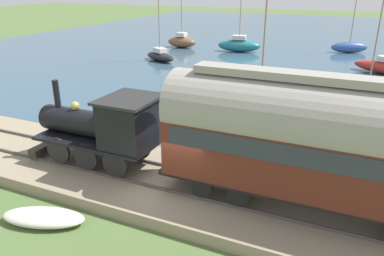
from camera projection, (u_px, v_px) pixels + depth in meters
The scene contains 12 objects.
ground_plane at pixel (176, 200), 13.64m from camera, with size 200.00×200.00×0.00m, color #516B38.
harbor_water at pixel (320, 40), 50.41m from camera, with size 80.00×80.00×0.01m.
rail_embankment at pixel (183, 187), 14.04m from camera, with size 4.99×56.00×0.56m.
steam_locomotive at pixel (107, 125), 14.56m from camera, with size 2.26×5.53×3.19m.
passenger_coach at pixel (325, 141), 11.21m from camera, with size 2.38×10.41×4.42m.
sailboat_navy at pixel (368, 89), 24.98m from camera, with size 2.75×4.33×6.91m.
sailboat_brown at pixel (182, 41), 44.60m from camera, with size 1.80×3.53×5.52m.
sailboat_blue at pixel (349, 47), 41.38m from camera, with size 2.62×4.14×6.96m.
sailboat_green at pixel (259, 119), 20.30m from camera, with size 2.23×5.85×6.83m.
sailboat_black at pixel (160, 55), 37.13m from camera, with size 3.15×4.30×9.19m.
sailboat_teal at pixel (239, 45), 41.92m from camera, with size 2.62×5.01×6.46m.
beached_dinghy at pixel (43, 217), 12.26m from camera, with size 1.88×3.00×0.44m.
Camera 1 is at (-10.46, -5.35, 7.44)m, focal length 35.00 mm.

